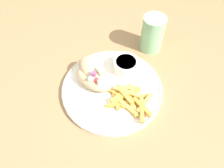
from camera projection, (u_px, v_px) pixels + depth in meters
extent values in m
plane|color=brown|center=(108.00, 154.00, 1.33)|extent=(10.00, 10.00, 0.00)
cube|color=#9E7A51|center=(105.00, 82.00, 0.72)|extent=(1.31, 1.31, 0.04)
cylinder|color=#9E7A51|center=(36.00, 32.00, 1.43)|extent=(0.06, 0.06, 0.72)
cylinder|color=#9E7A51|center=(221.00, 56.00, 1.31)|extent=(0.06, 0.06, 0.72)
cylinder|color=white|center=(112.00, 89.00, 0.68)|extent=(0.31, 0.31, 0.01)
torus|color=white|center=(112.00, 87.00, 0.67)|extent=(0.31, 0.31, 0.01)
ellipsoid|color=beige|center=(94.00, 80.00, 0.66)|extent=(0.14, 0.11, 0.05)
cube|color=red|center=(96.00, 80.00, 0.62)|extent=(0.01, 0.01, 0.01)
cube|color=silver|center=(100.00, 82.00, 0.63)|extent=(0.02, 0.02, 0.01)
cube|color=#B7D693|center=(102.00, 79.00, 0.63)|extent=(0.02, 0.02, 0.01)
cube|color=#A34C84|center=(97.00, 74.00, 0.65)|extent=(0.02, 0.02, 0.02)
cube|color=white|center=(97.00, 80.00, 0.63)|extent=(0.02, 0.02, 0.01)
cube|color=silver|center=(96.00, 80.00, 0.63)|extent=(0.02, 0.02, 0.01)
cube|color=white|center=(92.00, 79.00, 0.63)|extent=(0.02, 0.02, 0.02)
ellipsoid|color=beige|center=(93.00, 71.00, 0.67)|extent=(0.14, 0.14, 0.06)
cube|color=#A34C84|center=(94.00, 74.00, 0.63)|extent=(0.01, 0.01, 0.01)
cube|color=red|center=(100.00, 70.00, 0.64)|extent=(0.02, 0.02, 0.01)
cube|color=white|center=(101.00, 73.00, 0.64)|extent=(0.02, 0.02, 0.01)
cube|color=silver|center=(99.00, 70.00, 0.64)|extent=(0.02, 0.02, 0.01)
cube|color=#B7D693|center=(101.00, 73.00, 0.63)|extent=(0.02, 0.02, 0.01)
cube|color=#B7D693|center=(98.00, 69.00, 0.63)|extent=(0.01, 0.01, 0.01)
cube|color=gold|center=(133.00, 106.00, 0.63)|extent=(0.04, 0.07, 0.01)
cube|color=#E5B251|center=(125.00, 105.00, 0.63)|extent=(0.08, 0.06, 0.01)
cube|color=gold|center=(116.00, 101.00, 0.64)|extent=(0.03, 0.06, 0.01)
cube|color=gold|center=(121.00, 96.00, 0.65)|extent=(0.08, 0.04, 0.01)
cube|color=gold|center=(134.00, 95.00, 0.65)|extent=(0.05, 0.07, 0.01)
cube|color=#E5B251|center=(118.00, 101.00, 0.64)|extent=(0.05, 0.04, 0.01)
cube|color=#E5B251|center=(130.00, 99.00, 0.64)|extent=(0.04, 0.07, 0.01)
cube|color=#E5B251|center=(131.00, 88.00, 0.66)|extent=(0.06, 0.02, 0.01)
cube|color=gold|center=(120.00, 105.00, 0.63)|extent=(0.08, 0.03, 0.01)
cube|color=#E5B251|center=(135.00, 96.00, 0.65)|extent=(0.08, 0.03, 0.01)
cube|color=#E5B251|center=(145.00, 103.00, 0.63)|extent=(0.04, 0.07, 0.01)
cube|color=#E5B251|center=(127.00, 92.00, 0.64)|extent=(0.08, 0.03, 0.01)
cube|color=gold|center=(142.00, 107.00, 0.62)|extent=(0.06, 0.06, 0.01)
cube|color=gold|center=(119.00, 98.00, 0.63)|extent=(0.05, 0.04, 0.01)
cube|color=gold|center=(124.00, 94.00, 0.64)|extent=(0.06, 0.06, 0.01)
cube|color=gold|center=(142.00, 109.00, 0.61)|extent=(0.02, 0.08, 0.01)
cube|color=gold|center=(128.00, 93.00, 0.65)|extent=(0.07, 0.05, 0.01)
cylinder|color=white|center=(126.00, 65.00, 0.70)|extent=(0.08, 0.08, 0.04)
cylinder|color=beige|center=(126.00, 62.00, 0.69)|extent=(0.06, 0.06, 0.01)
torus|color=white|center=(126.00, 61.00, 0.68)|extent=(0.08, 0.08, 0.00)
cylinder|color=#8CCC93|center=(152.00, 34.00, 0.74)|extent=(0.08, 0.08, 0.13)
cylinder|color=silver|center=(152.00, 38.00, 0.76)|extent=(0.07, 0.07, 0.08)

